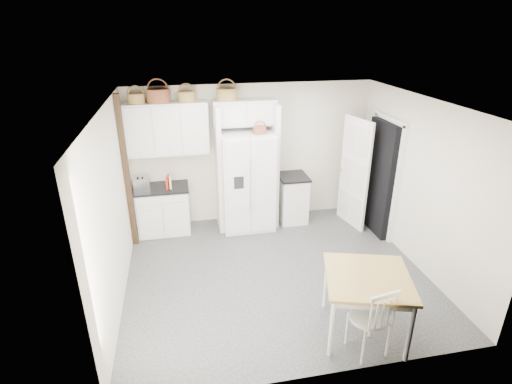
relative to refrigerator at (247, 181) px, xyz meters
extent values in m
plane|color=#242424|center=(0.15, -1.63, -0.91)|extent=(4.50, 4.50, 0.00)
plane|color=white|center=(0.15, -1.63, 1.69)|extent=(4.50, 4.50, 0.00)
plane|color=silver|center=(0.15, 0.37, 0.39)|extent=(4.50, 0.00, 4.50)
plane|color=silver|center=(-2.10, -1.63, 0.39)|extent=(0.00, 4.00, 4.00)
plane|color=silver|center=(2.40, -1.63, 0.39)|extent=(0.00, 4.00, 4.00)
cube|color=silver|center=(0.00, 0.00, 0.00)|extent=(0.94, 0.75, 1.81)
cube|color=beige|center=(-1.54, 0.07, -0.48)|extent=(0.92, 0.58, 0.85)
cube|color=beige|center=(0.89, 0.07, -0.46)|extent=(0.50, 0.60, 0.88)
cube|color=brown|center=(0.91, -3.08, -0.49)|extent=(1.23, 1.23, 0.82)
cube|color=beige|center=(0.82, -3.38, -0.41)|extent=(0.55, 0.51, 0.99)
cube|color=black|center=(-1.54, 0.07, -0.04)|extent=(0.95, 0.62, 0.04)
cube|color=black|center=(0.89, 0.07, 0.00)|extent=(0.54, 0.64, 0.04)
cube|color=silver|center=(-1.88, 0.07, 0.08)|extent=(0.32, 0.23, 0.20)
cube|color=#AA2D0F|center=(-1.41, -0.01, 0.10)|extent=(0.07, 0.16, 0.24)
cube|color=beige|center=(-1.37, -0.01, 0.09)|extent=(0.03, 0.14, 0.22)
cylinder|color=brown|center=(-1.81, 0.20, 1.52)|extent=(0.28, 0.28, 0.16)
cylinder|color=brown|center=(-1.45, 0.20, 1.56)|extent=(0.38, 0.38, 0.22)
cylinder|color=brown|center=(-0.99, 0.20, 1.53)|extent=(0.30, 0.30, 0.17)
cylinder|color=brown|center=(-0.31, 0.20, 1.54)|extent=(0.35, 0.35, 0.20)
cylinder|color=brown|center=(0.21, -0.10, 0.97)|extent=(0.23, 0.23, 0.12)
cube|color=beige|center=(-1.35, 0.20, 0.99)|extent=(1.40, 0.34, 0.90)
cube|color=beige|center=(0.00, 0.20, 1.22)|extent=(1.12, 0.34, 0.45)
cube|color=beige|center=(-0.51, 0.07, 0.24)|extent=(0.08, 0.60, 2.30)
cube|color=beige|center=(0.51, 0.07, 0.24)|extent=(0.08, 0.60, 2.30)
cube|color=black|center=(-2.05, -0.28, 0.39)|extent=(0.09, 0.09, 2.60)
cube|color=black|center=(2.31, -0.63, 0.12)|extent=(0.18, 0.85, 2.05)
cube|color=white|center=(1.95, -0.29, 0.12)|extent=(0.21, 0.79, 2.05)
camera|label=1|loc=(-1.17, -6.68, 2.70)|focal=28.00mm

